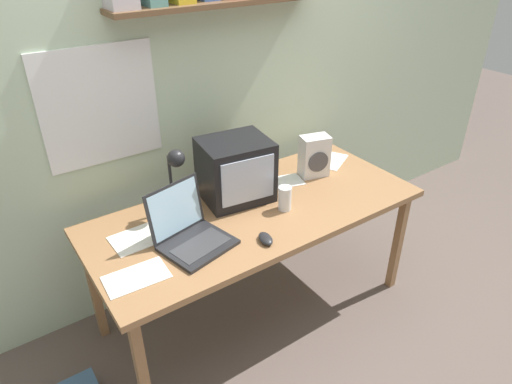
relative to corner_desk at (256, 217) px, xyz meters
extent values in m
plane|color=#63544D|center=(0.00, 0.00, -0.66)|extent=(12.00, 12.00, 0.00)
cube|color=beige|center=(0.00, 0.53, 0.64)|extent=(5.60, 0.06, 2.60)
cube|color=white|center=(-0.57, 0.50, 0.59)|extent=(0.58, 0.01, 0.58)
cube|color=brown|center=(0.09, 0.41, 1.02)|extent=(1.17, 0.18, 0.02)
cube|color=#9C6E45|center=(0.00, 0.00, 0.04)|extent=(1.78, 0.78, 0.03)
cube|color=#9C6E45|center=(-0.83, -0.33, -0.32)|extent=(0.04, 0.05, 0.68)
cube|color=#9C6E45|center=(0.83, -0.33, -0.32)|extent=(0.04, 0.05, 0.68)
cube|color=#9C6E45|center=(-0.83, 0.33, -0.32)|extent=(0.04, 0.05, 0.68)
cube|color=#9C6E45|center=(0.83, 0.33, -0.32)|extent=(0.04, 0.05, 0.68)
cube|color=black|center=(-0.02, 0.16, 0.22)|extent=(0.39, 0.34, 0.33)
cube|color=silver|center=(-0.04, 0.01, 0.23)|extent=(0.29, 0.05, 0.24)
cube|color=#232326|center=(-0.41, -0.12, 0.06)|extent=(0.36, 0.32, 0.02)
cube|color=#38383A|center=(-0.41, -0.14, 0.07)|extent=(0.29, 0.20, 0.00)
cube|color=#232326|center=(-0.44, 0.03, 0.20)|extent=(0.31, 0.11, 0.25)
cube|color=#A7CFE6|center=(-0.44, 0.03, 0.20)|extent=(0.28, 0.11, 0.23)
cylinder|color=#232326|center=(-0.37, 0.23, 0.06)|extent=(0.11, 0.11, 0.01)
cylinder|color=#232326|center=(-0.37, 0.23, 0.22)|extent=(0.02, 0.02, 0.30)
sphere|color=#232326|center=(-0.35, 0.18, 0.37)|extent=(0.09, 0.09, 0.09)
cylinder|color=white|center=(0.12, -0.09, 0.12)|extent=(0.07, 0.07, 0.13)
cylinder|color=yellow|center=(0.12, -0.09, 0.10)|extent=(0.06, 0.06, 0.10)
cube|color=white|center=(0.49, 0.11, 0.18)|extent=(0.19, 0.14, 0.25)
cylinder|color=#4C4C51|center=(0.48, 0.06, 0.17)|extent=(0.12, 0.04, 0.12)
ellipsoid|color=#232326|center=(-0.13, -0.26, 0.07)|extent=(0.08, 0.12, 0.03)
cube|color=white|center=(-0.62, 0.10, 0.06)|extent=(0.24, 0.19, 0.00)
cube|color=white|center=(0.71, 0.19, 0.06)|extent=(0.29, 0.26, 0.00)
cube|color=white|center=(0.30, 0.14, 0.06)|extent=(0.25, 0.20, 0.00)
cube|color=white|center=(-0.73, -0.16, 0.06)|extent=(0.28, 0.17, 0.00)
camera|label=1|loc=(-1.16, -1.67, 1.36)|focal=32.00mm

